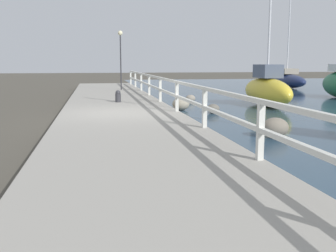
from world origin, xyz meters
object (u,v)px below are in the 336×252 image
object	(u,v)px
mooring_bollard	(118,96)
sailboat_yellow	(267,90)
sailboat_navy	(287,80)
dock_lamp	(120,46)

from	to	relation	value
mooring_bollard	sailboat_yellow	bearing A→B (deg)	-0.99
mooring_bollard	sailboat_navy	bearing A→B (deg)	40.97
dock_lamp	sailboat_yellow	size ratio (longest dim) A/B	0.59
dock_lamp	sailboat_yellow	bearing A→B (deg)	-52.00
mooring_bollard	sailboat_navy	size ratio (longest dim) A/B	0.07
sailboat_yellow	sailboat_navy	world-z (taller)	sailboat_navy
mooring_bollard	dock_lamp	size ratio (longest dim) A/B	0.14
sailboat_yellow	sailboat_navy	bearing A→B (deg)	61.26
sailboat_yellow	sailboat_navy	size ratio (longest dim) A/B	0.85
sailboat_navy	dock_lamp	bearing A→B (deg)	-155.47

